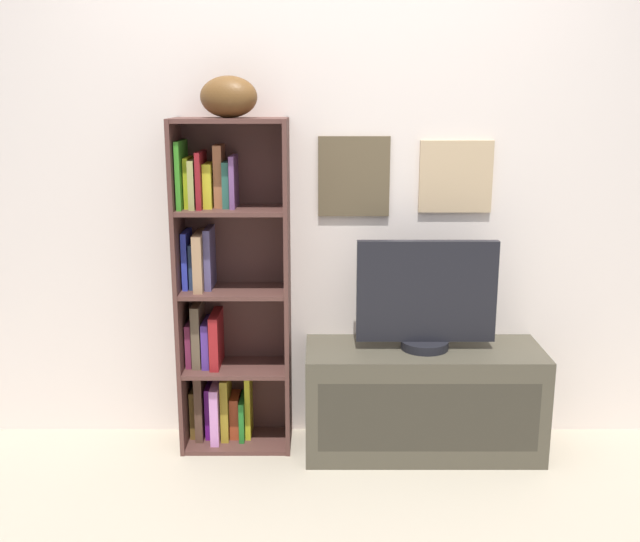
{
  "coord_description": "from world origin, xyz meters",
  "views": [
    {
      "loc": [
        -0.03,
        -2.3,
        1.65
      ],
      "look_at": [
        -0.04,
        0.85,
        0.89
      ],
      "focal_mm": 40.99,
      "sensor_mm": 36.0,
      "label": 1
    }
  ],
  "objects_px": {
    "football": "(231,97)",
    "tv_stand": "(425,400)",
    "bookshelf": "(226,297)",
    "television": "(429,297)"
  },
  "relations": [
    {
      "from": "bookshelf",
      "to": "television",
      "type": "bearing_deg",
      "value": -5.96
    },
    {
      "from": "football",
      "to": "television",
      "type": "bearing_deg",
      "value": -4.26
    },
    {
      "from": "football",
      "to": "tv_stand",
      "type": "bearing_deg",
      "value": -4.33
    },
    {
      "from": "television",
      "to": "football",
      "type": "bearing_deg",
      "value": 175.74
    },
    {
      "from": "football",
      "to": "tv_stand",
      "type": "xyz_separation_m",
      "value": [
        0.88,
        -0.07,
        -1.39
      ]
    },
    {
      "from": "bookshelf",
      "to": "television",
      "type": "distance_m",
      "value": 0.94
    },
    {
      "from": "television",
      "to": "tv_stand",
      "type": "bearing_deg",
      "value": -90.0
    },
    {
      "from": "bookshelf",
      "to": "television",
      "type": "height_order",
      "value": "bookshelf"
    },
    {
      "from": "football",
      "to": "tv_stand",
      "type": "distance_m",
      "value": 1.64
    },
    {
      "from": "football",
      "to": "television",
      "type": "height_order",
      "value": "football"
    }
  ]
}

